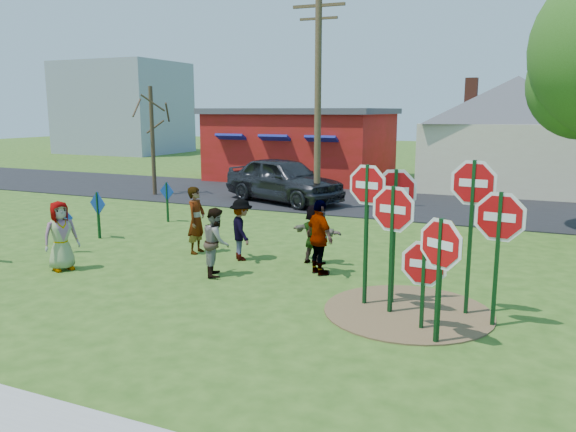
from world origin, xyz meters
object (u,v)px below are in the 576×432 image
object	(u,v)px
person_b	(196,220)
utility_pole	(318,98)
stop_sign_d	(499,227)
person_a	(61,236)
stop_sign_b	(367,199)
stop_sign_c	(472,201)
suv	(284,180)
stop_sign_a	(393,221)

from	to	relation	value
person_b	utility_pole	bearing A→B (deg)	-8.77
stop_sign_d	person_a	world-z (taller)	stop_sign_d
stop_sign_b	person_a	distance (m)	7.50
stop_sign_b	stop_sign_c	xyz separation A→B (m)	(1.91, 0.24, 0.04)
suv	stop_sign_a	bearing A→B (deg)	-125.93
stop_sign_d	suv	world-z (taller)	stop_sign_d
stop_sign_d	utility_pole	bearing A→B (deg)	133.04
utility_pole	stop_sign_a	bearing A→B (deg)	-61.98
stop_sign_b	stop_sign_c	size ratio (longest dim) A/B	0.95
stop_sign_b	utility_pole	size ratio (longest dim) A/B	0.36
person_a	stop_sign_c	bearing A→B (deg)	-58.74
stop_sign_c	stop_sign_d	xyz separation A→B (m)	(0.51, -0.41, -0.35)
stop_sign_b	stop_sign_d	size ratio (longest dim) A/B	1.13
stop_sign_a	stop_sign_d	size ratio (longest dim) A/B	1.01
stop_sign_a	stop_sign_b	distance (m)	0.72
stop_sign_b	stop_sign_d	distance (m)	2.44
stop_sign_a	stop_sign_c	distance (m)	1.48
stop_sign_b	suv	world-z (taller)	stop_sign_b
stop_sign_d	stop_sign_a	bearing A→B (deg)	-169.96
stop_sign_d	stop_sign_b	bearing A→B (deg)	-176.90
stop_sign_a	stop_sign_b	world-z (taller)	stop_sign_b
stop_sign_c	suv	distance (m)	13.56
stop_sign_a	person_b	xyz separation A→B (m)	(-5.87, 2.42, -0.89)
person_a	person_b	bearing A→B (deg)	-10.99
stop_sign_a	suv	world-z (taller)	stop_sign_a
person_b	suv	bearing A→B (deg)	4.41
person_b	person_a	bearing A→B (deg)	138.42
stop_sign_a	stop_sign_c	bearing A→B (deg)	34.90
stop_sign_b	stop_sign_d	bearing A→B (deg)	9.39
utility_pole	stop_sign_b	bearing A→B (deg)	-64.02
stop_sign_a	person_b	world-z (taller)	stop_sign_a
suv	utility_pole	distance (m)	3.94
stop_sign_d	suv	size ratio (longest dim) A/B	0.47
stop_sign_a	stop_sign_d	distance (m)	1.84
stop_sign_a	person_a	world-z (taller)	stop_sign_a
stop_sign_a	stop_sign_d	xyz separation A→B (m)	(1.84, 0.09, 0.03)
stop_sign_b	utility_pole	xyz separation A→B (m)	(-4.70, 9.65, 2.12)
utility_pole	stop_sign_d	bearing A→B (deg)	-54.07
stop_sign_b	person_b	world-z (taller)	stop_sign_b
stop_sign_b	stop_sign_c	bearing A→B (deg)	20.59
stop_sign_a	person_a	size ratio (longest dim) A/B	1.54
stop_sign_c	person_b	distance (m)	7.56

